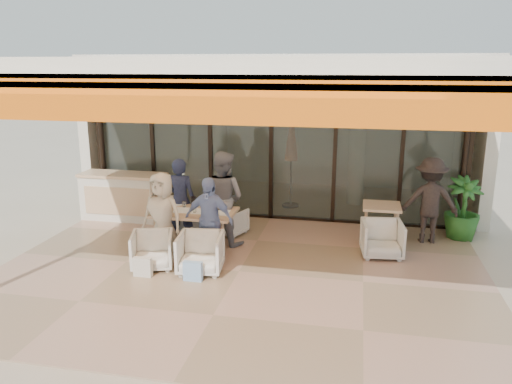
{
  "coord_description": "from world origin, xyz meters",
  "views": [
    {
      "loc": [
        1.81,
        -7.39,
        3.34
      ],
      "look_at": [
        0.1,
        0.9,
        1.15
      ],
      "focal_mm": 35.0,
      "sensor_mm": 36.0,
      "label": 1
    }
  ],
  "objects_px": {
    "host_counter": "(124,196)",
    "potted_palm": "(463,209)",
    "chair_near_right": "(200,251)",
    "standing_woman": "(430,201)",
    "side_table": "(382,210)",
    "diner_cream": "(162,216)",
    "dining_table": "(194,214)",
    "chair_far_left": "(190,217)",
    "diner_grey": "(223,198)",
    "chair_far_right": "(230,220)",
    "chair_near_left": "(152,249)",
    "diner_periwinkle": "(209,220)",
    "side_chair": "(382,237)",
    "diner_navy": "(180,200)"
  },
  "relations": [
    {
      "from": "side_chair",
      "to": "diner_navy",
      "type": "bearing_deg",
      "value": 171.99
    },
    {
      "from": "diner_periwinkle",
      "to": "side_chair",
      "type": "bearing_deg",
      "value": 23.18
    },
    {
      "from": "side_table",
      "to": "chair_near_left",
      "type": "bearing_deg",
      "value": -151.48
    },
    {
      "from": "diner_cream",
      "to": "diner_periwinkle",
      "type": "relative_size",
      "value": 1.03
    },
    {
      "from": "host_counter",
      "to": "dining_table",
      "type": "distance_m",
      "value": 2.54
    },
    {
      "from": "dining_table",
      "to": "diner_grey",
      "type": "relative_size",
      "value": 0.84
    },
    {
      "from": "host_counter",
      "to": "diner_periwinkle",
      "type": "xyz_separation_m",
      "value": [
        2.51,
        -1.89,
        0.22
      ]
    },
    {
      "from": "diner_grey",
      "to": "diner_periwinkle",
      "type": "distance_m",
      "value": 0.91
    },
    {
      "from": "chair_far_left",
      "to": "diner_cream",
      "type": "bearing_deg",
      "value": 72.61
    },
    {
      "from": "dining_table",
      "to": "chair_near_right",
      "type": "distance_m",
      "value": 1.09
    },
    {
      "from": "chair_far_left",
      "to": "chair_near_left",
      "type": "distance_m",
      "value": 1.9
    },
    {
      "from": "chair_far_right",
      "to": "chair_near_left",
      "type": "bearing_deg",
      "value": 86.13
    },
    {
      "from": "diner_grey",
      "to": "chair_far_right",
      "type": "bearing_deg",
      "value": -73.49
    },
    {
      "from": "host_counter",
      "to": "chair_near_right",
      "type": "xyz_separation_m",
      "value": [
        2.51,
        -2.39,
        -0.17
      ]
    },
    {
      "from": "diner_navy",
      "to": "potted_palm",
      "type": "distance_m",
      "value": 5.45
    },
    {
      "from": "chair_far_right",
      "to": "chair_near_left",
      "type": "relative_size",
      "value": 0.87
    },
    {
      "from": "chair_far_right",
      "to": "host_counter",
      "type": "bearing_deg",
      "value": 8.88
    },
    {
      "from": "host_counter",
      "to": "chair_far_right",
      "type": "distance_m",
      "value": 2.57
    },
    {
      "from": "side_table",
      "to": "side_chair",
      "type": "bearing_deg",
      "value": -90.0
    },
    {
      "from": "dining_table",
      "to": "potted_palm",
      "type": "xyz_separation_m",
      "value": [
        4.91,
        1.62,
        -0.07
      ]
    },
    {
      "from": "chair_near_left",
      "to": "diner_periwinkle",
      "type": "xyz_separation_m",
      "value": [
        0.84,
        0.5,
        0.4
      ]
    },
    {
      "from": "host_counter",
      "to": "chair_near_left",
      "type": "distance_m",
      "value": 2.92
    },
    {
      "from": "side_table",
      "to": "diner_cream",
      "type": "bearing_deg",
      "value": -157.66
    },
    {
      "from": "host_counter",
      "to": "chair_far_right",
      "type": "xyz_separation_m",
      "value": [
        2.51,
        -0.49,
        -0.23
      ]
    },
    {
      "from": "chair_far_left",
      "to": "chair_near_right",
      "type": "xyz_separation_m",
      "value": [
        0.84,
        -1.9,
        0.06
      ]
    },
    {
      "from": "chair_far_left",
      "to": "diner_navy",
      "type": "height_order",
      "value": "diner_navy"
    },
    {
      "from": "dining_table",
      "to": "diner_periwinkle",
      "type": "height_order",
      "value": "diner_periwinkle"
    },
    {
      "from": "side_chair",
      "to": "diner_grey",
      "type": "bearing_deg",
      "value": 171.57
    },
    {
      "from": "chair_far_right",
      "to": "diner_periwinkle",
      "type": "bearing_deg",
      "value": 109.98
    },
    {
      "from": "diner_grey",
      "to": "diner_periwinkle",
      "type": "bearing_deg",
      "value": 106.51
    },
    {
      "from": "host_counter",
      "to": "chair_far_left",
      "type": "distance_m",
      "value": 1.75
    },
    {
      "from": "side_table",
      "to": "standing_woman",
      "type": "height_order",
      "value": "standing_woman"
    },
    {
      "from": "standing_woman",
      "to": "diner_cream",
      "type": "bearing_deg",
      "value": 18.36
    },
    {
      "from": "diner_grey",
      "to": "side_table",
      "type": "height_order",
      "value": "diner_grey"
    },
    {
      "from": "chair_far_right",
      "to": "chair_near_right",
      "type": "height_order",
      "value": "chair_near_right"
    },
    {
      "from": "diner_navy",
      "to": "standing_woman",
      "type": "bearing_deg",
      "value": -173.27
    },
    {
      "from": "chair_far_right",
      "to": "potted_palm",
      "type": "relative_size",
      "value": 0.48
    },
    {
      "from": "potted_palm",
      "to": "chair_far_left",
      "type": "bearing_deg",
      "value": -172.81
    },
    {
      "from": "chair_near_right",
      "to": "side_chair",
      "type": "xyz_separation_m",
      "value": [
        2.94,
        1.3,
        -0.01
      ]
    },
    {
      "from": "chair_near_right",
      "to": "host_counter",
      "type": "bearing_deg",
      "value": 129.08
    },
    {
      "from": "chair_near_right",
      "to": "standing_woman",
      "type": "distance_m",
      "value": 4.44
    },
    {
      "from": "host_counter",
      "to": "potted_palm",
      "type": "height_order",
      "value": "potted_palm"
    },
    {
      "from": "potted_palm",
      "to": "diner_navy",
      "type": "bearing_deg",
      "value": -167.58
    },
    {
      "from": "chair_near_right",
      "to": "diner_grey",
      "type": "relative_size",
      "value": 0.41
    },
    {
      "from": "diner_cream",
      "to": "dining_table",
      "type": "bearing_deg",
      "value": 56.86
    },
    {
      "from": "chair_far_right",
      "to": "side_chair",
      "type": "xyz_separation_m",
      "value": [
        2.94,
        -0.6,
        0.06
      ]
    },
    {
      "from": "diner_periwinkle",
      "to": "side_chair",
      "type": "distance_m",
      "value": 3.07
    },
    {
      "from": "chair_near_left",
      "to": "standing_woman",
      "type": "relative_size",
      "value": 0.41
    },
    {
      "from": "chair_far_left",
      "to": "standing_woman",
      "type": "relative_size",
      "value": 0.37
    },
    {
      "from": "side_chair",
      "to": "chair_far_right",
      "type": "bearing_deg",
      "value": 161.97
    }
  ]
}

